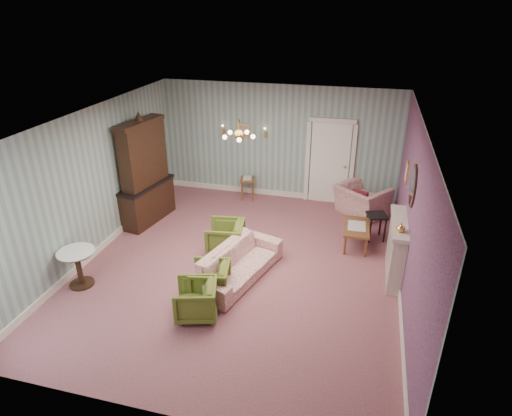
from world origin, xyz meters
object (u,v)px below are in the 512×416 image
(wingback_chair, at_px, (362,195))
(fireplace, at_px, (396,249))
(coffee_table, at_px, (356,236))
(pedestal_table, at_px, (79,268))
(sofa_chintz, at_px, (238,258))
(dresser, at_px, (144,170))
(olive_chair_a, at_px, (196,298))
(side_table_black, at_px, (375,227))
(olive_chair_b, at_px, (210,279))
(olive_chair_c, at_px, (225,236))

(wingback_chair, xyz_separation_m, fireplace, (0.69, -2.53, 0.09))
(coffee_table, relative_size, pedestal_table, 1.30)
(sofa_chintz, height_order, pedestal_table, sofa_chintz)
(coffee_table, bearing_deg, pedestal_table, -150.78)
(sofa_chintz, distance_m, dresser, 3.32)
(olive_chair_a, bearing_deg, sofa_chintz, 148.17)
(side_table_black, xyz_separation_m, pedestal_table, (-5.16, -3.07, 0.06))
(olive_chair_a, bearing_deg, pedestal_table, -112.57)
(olive_chair_b, bearing_deg, coffee_table, 123.85)
(side_table_black, distance_m, pedestal_table, 6.00)
(olive_chair_b, height_order, side_table_black, olive_chair_b)
(olive_chair_b, height_order, pedestal_table, pedestal_table)
(olive_chair_c, relative_size, sofa_chintz, 0.36)
(sofa_chintz, distance_m, side_table_black, 3.23)
(pedestal_table, bearing_deg, dresser, 90.00)
(side_table_black, bearing_deg, dresser, -175.73)
(pedestal_table, bearing_deg, olive_chair_a, -6.64)
(wingback_chair, relative_size, coffee_table, 1.20)
(coffee_table, bearing_deg, sofa_chintz, -140.43)
(olive_chair_c, distance_m, side_table_black, 3.24)
(fireplace, xyz_separation_m, pedestal_table, (-5.51, -1.72, -0.22))
(wingback_chair, distance_m, dresser, 5.13)
(side_table_black, bearing_deg, coffee_table, -134.07)
(fireplace, distance_m, pedestal_table, 5.78)
(olive_chair_b, relative_size, side_table_black, 1.13)
(olive_chair_b, distance_m, coffee_table, 3.36)
(olive_chair_a, height_order, coffee_table, olive_chair_a)
(olive_chair_a, relative_size, side_table_black, 1.15)
(dresser, relative_size, fireplace, 1.81)
(coffee_table, height_order, pedestal_table, pedestal_table)
(sofa_chintz, bearing_deg, fireplace, -58.75)
(coffee_table, distance_m, side_table_black, 0.57)
(wingback_chair, relative_size, fireplace, 0.80)
(olive_chair_a, bearing_deg, wingback_chair, 135.49)
(olive_chair_a, xyz_separation_m, olive_chair_b, (0.03, 0.58, -0.01))
(olive_chair_a, height_order, side_table_black, olive_chair_a)
(wingback_chair, bearing_deg, olive_chair_b, 96.10)
(wingback_chair, relative_size, side_table_black, 1.88)
(sofa_chintz, distance_m, wingback_chair, 3.91)
(wingback_chair, bearing_deg, olive_chair_a, 99.19)
(wingback_chair, height_order, pedestal_table, wingback_chair)
(olive_chair_a, distance_m, side_table_black, 4.36)
(olive_chair_c, bearing_deg, fireplace, 81.03)
(dresser, relative_size, side_table_black, 4.25)
(fireplace, distance_m, coffee_table, 1.25)
(wingback_chair, height_order, side_table_black, wingback_chair)
(dresser, xyz_separation_m, pedestal_table, (0.00, -2.68, -0.91))
(fireplace, bearing_deg, olive_chair_b, -155.65)
(side_table_black, bearing_deg, olive_chair_b, -135.09)
(sofa_chintz, xyz_separation_m, pedestal_table, (-2.71, -0.96, -0.05))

